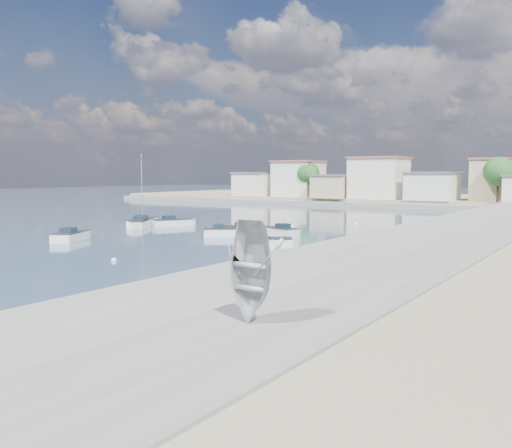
{
  "coord_description": "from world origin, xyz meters",
  "views": [
    {
      "loc": [
        27.43,
        -32.49,
        6.27
      ],
      "look_at": [
        -3.16,
        14.03,
        1.4
      ],
      "focal_mm": 40.0,
      "sensor_mm": 36.0,
      "label": 1
    }
  ],
  "objects": [
    {
      "name": "ground",
      "position": [
        0.0,
        40.0,
        0.0
      ],
      "size": [
        400.0,
        400.0,
        0.0
      ],
      "primitive_type": "plane",
      "color": "#2E425C",
      "rests_on": "ground"
    },
    {
      "name": "seawall_walkway",
      "position": [
        18.5,
        13.0,
        0.9
      ],
      "size": [
        5.0,
        90.0,
        1.8
      ],
      "primitive_type": "cube",
      "color": "slate",
      "rests_on": "ground"
    },
    {
      "name": "breakwater",
      "position": [
        6.9,
        12.69,
        0.17
      ],
      "size": [
        2.0,
        31.02,
        0.35
      ],
      "color": "black",
      "rests_on": "ground"
    },
    {
      "name": "far_shore_land",
      "position": [
        0.0,
        92.0,
        0.7
      ],
      "size": [
        160.0,
        40.0,
        1.4
      ],
      "primitive_type": "cube",
      "color": "gray",
      "rests_on": "ground"
    },
    {
      "name": "far_shore_quay",
      "position": [
        0.0,
        71.0,
        0.4
      ],
      "size": [
        160.0,
        2.5,
        0.8
      ],
      "primitive_type": "cube",
      "color": "slate",
      "rests_on": "ground"
    },
    {
      "name": "shore_trees",
      "position": [
        8.34,
        68.11,
        6.22
      ],
      "size": [
        74.56,
        38.32,
        7.92
      ],
      "color": "#38281E",
      "rests_on": "ground"
    },
    {
      "name": "motorboat_a",
      "position": [
        -16.85,
        2.9,
        0.38
      ],
      "size": [
        3.88,
        5.26,
        1.48
      ],
      "color": "white",
      "rests_on": "ground"
    },
    {
      "name": "motorboat_b",
      "position": [
        -6.58,
        13.41,
        0.38
      ],
      "size": [
        3.83,
        3.35,
        1.48
      ],
      "color": "white",
      "rests_on": "ground"
    },
    {
      "name": "motorboat_c",
      "position": [
        -4.94,
        15.37,
        0.38
      ],
      "size": [
        5.31,
        4.76,
        1.48
      ],
      "color": "white",
      "rests_on": "ground"
    },
    {
      "name": "motorboat_d",
      "position": [
        -6.93,
        16.05,
        0.38
      ],
      "size": [
        5.12,
        2.7,
        1.48
      ],
      "color": "white",
      "rests_on": "ground"
    },
    {
      "name": "motorboat_e",
      "position": [
        -18.74,
        19.73,
        0.38
      ],
      "size": [
        4.02,
        5.04,
        1.48
      ],
      "color": "white",
      "rests_on": "ground"
    },
    {
      "name": "motorboat_f",
      "position": [
        -2.55,
        17.4,
        0.38
      ],
      "size": [
        4.85,
        3.27,
        1.48
      ],
      "color": "white",
      "rests_on": "ground"
    },
    {
      "name": "motorboat_g",
      "position": [
        -20.6,
        15.59,
        0.38
      ],
      "size": [
        3.43,
        4.31,
        1.48
      ],
      "color": "white",
      "rests_on": "ground"
    },
    {
      "name": "motorboat_h",
      "position": [
        1.56,
        8.68,
        0.38
      ],
      "size": [
        4.94,
        4.14,
        1.48
      ],
      "color": "white",
      "rests_on": "ground"
    },
    {
      "name": "sailboat",
      "position": [
        -22.89,
        18.52,
        0.41
      ],
      "size": [
        5.28,
        6.89,
        9.0
      ],
      "color": "white",
      "rests_on": "ground"
    },
    {
      "name": "mooring_buoys",
      "position": [
        2.81,
        14.99,
        0.05
      ],
      "size": [
        19.41,
        38.28,
        0.41
      ],
      "color": "white",
      "rests_on": "ground"
    },
    {
      "name": "overturned_dinghy",
      "position": [
        18.0,
        -18.5,
        2.1
      ],
      "size": [
        3.27,
        1.69,
        0.6
      ],
      "primitive_type": "imported",
      "rotation": [
        3.14,
        0.0,
        -0.06
      ],
      "color": "#A5A8AD",
      "rests_on": "seawall_walkway"
    }
  ]
}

